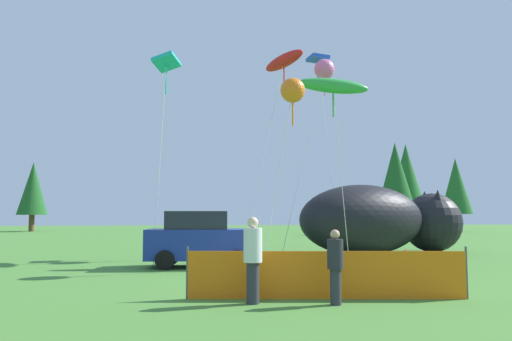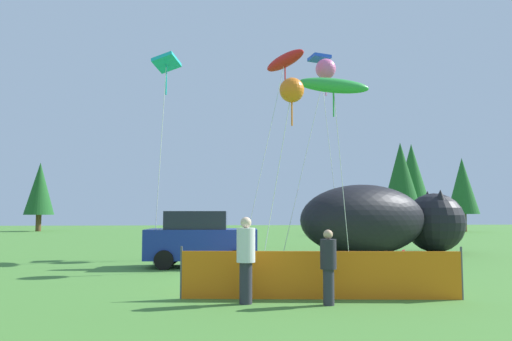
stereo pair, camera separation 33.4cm
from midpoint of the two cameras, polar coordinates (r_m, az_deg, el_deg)
ground_plane at (r=15.07m, az=2.16°, el=-12.23°), size 120.00×120.00×0.00m
parked_car at (r=18.14m, az=-6.79°, el=-7.81°), size 4.03×2.08×1.99m
folding_chair at (r=15.11m, az=15.61°, el=-10.14°), size 0.70×0.70×0.87m
inflatable_cat at (r=23.90m, az=13.63°, el=-5.78°), size 8.97×5.48×3.20m
safety_fence at (r=11.61m, az=7.26°, el=-11.76°), size 6.34×0.71×1.18m
spectator_in_black_shirt at (r=10.89m, az=-1.26°, el=-9.76°), size 0.40×0.40×1.85m
spectator_in_green_shirt at (r=10.88m, az=8.17°, el=-10.49°), size 0.34×0.34×1.58m
kite_red_lizard at (r=23.50m, az=2.78°, el=12.34°), size 3.05×2.19×9.49m
kite_teal_diamond at (r=20.50m, az=-10.70°, el=11.68°), size 1.19×1.30×8.21m
kite_pink_octopus at (r=24.27m, az=7.40°, el=11.34°), size 2.72×1.35×9.19m
kite_orange_flower at (r=18.26m, az=3.67°, el=9.08°), size 1.55×0.90×6.80m
kite_green_fish at (r=21.03m, az=8.33°, el=9.50°), size 3.03×0.63×7.56m
kite_blue_box at (r=25.14m, az=6.73°, el=12.15°), size 1.18×1.96×9.59m
horizon_tree_east at (r=55.83m, az=-24.31°, el=-1.90°), size 2.96×2.96×7.07m
horizon_tree_west at (r=46.21m, az=15.46°, el=-0.80°), size 3.43×3.43×8.17m
horizon_tree_mid at (r=48.71m, az=16.61°, el=-0.85°), size 3.50×3.50×8.34m
horizon_tree_northeast at (r=54.35m, az=21.72°, el=-1.70°), size 3.11×3.11×7.42m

